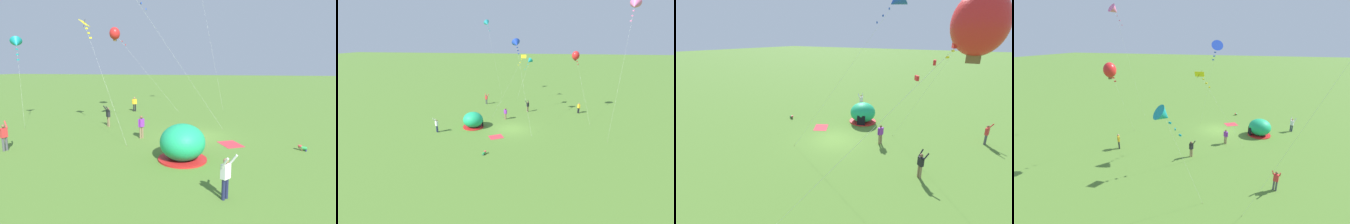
{
  "view_description": "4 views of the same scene",
  "coord_description": "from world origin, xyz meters",
  "views": [
    {
      "loc": [
        -19.56,
        -2.08,
        5.29
      ],
      "look_at": [
        -1.92,
        1.66,
        2.16
      ],
      "focal_mm": 28.0,
      "sensor_mm": 36.0,
      "label": 1
    },
    {
      "loc": [
        3.14,
        -27.58,
        11.64
      ],
      "look_at": [
        -0.9,
        0.83,
        2.12
      ],
      "focal_mm": 24.0,
      "sensor_mm": 36.0,
      "label": 2
    },
    {
      "loc": [
        14.89,
        10.34,
        8.7
      ],
      "look_at": [
        -0.14,
        0.97,
        2.73
      ],
      "focal_mm": 24.0,
      "sensor_mm": 36.0,
      "label": 3
    },
    {
      "loc": [
        -3.0,
        28.14,
        11.64
      ],
      "look_at": [
        3.84,
        3.87,
        3.44
      ],
      "focal_mm": 24.0,
      "sensor_mm": 36.0,
      "label": 4
    }
  ],
  "objects": [
    {
      "name": "person_near_tent",
      "position": [
        -6.04,
        11.39,
        1.0
      ],
      "size": [
        0.7,
        0.58,
        1.89
      ],
      "color": "#4C4C51",
      "rests_on": "ground"
    },
    {
      "name": "picnic_blanket",
      "position": [
        -1.63,
        -2.7,
        0.01
      ],
      "size": [
        2.11,
        1.95,
        0.01
      ],
      "primitive_type": "cube",
      "rotation": [
        0.0,
        0.0,
        0.49
      ],
      "color": "#CC333D",
      "rests_on": "ground"
    },
    {
      "name": "person_strolling",
      "position": [
        9.89,
        8.26,
        0.96
      ],
      "size": [
        0.42,
        0.5,
        1.72
      ],
      "color": "black",
      "rests_on": "ground"
    },
    {
      "name": "person_watching_sky",
      "position": [
        -1.41,
        3.8,
        0.96
      ],
      "size": [
        0.52,
        0.4,
        1.72
      ],
      "color": "#8C7251",
      "rests_on": "ground"
    },
    {
      "name": "person_flying_kite",
      "position": [
        1.71,
        7.88,
        1.0
      ],
      "size": [
        0.69,
        0.71,
        1.89
      ],
      "color": "#8C7251",
      "rests_on": "ground"
    },
    {
      "name": "toddler_crawling",
      "position": [
        -2.08,
        -7.16,
        0.18
      ],
      "size": [
        0.38,
        0.55,
        0.32
      ],
      "color": "green",
      "rests_on": "ground"
    },
    {
      "name": "ground_plane",
      "position": [
        0.0,
        0.0,
        0.0
      ],
      "size": [
        300.0,
        300.0,
        0.0
      ],
      "primitive_type": "plane",
      "color": "#517A2D"
    },
    {
      "name": "kite_yellow",
      "position": [
        0.58,
        8.99,
        8.44
      ],
      "size": [
        4.76,
        5.43,
        9.09
      ],
      "color": "silver",
      "rests_on": "ground"
    },
    {
      "name": "popup_tent",
      "position": [
        -5.32,
        0.1,
        1.0
      ],
      "size": [
        2.81,
        2.81,
        2.1
      ],
      "color": "#1EAD6B",
      "rests_on": "ground"
    },
    {
      "name": "kite_teal",
      "position": [
        1.43,
        16.42,
        7.37
      ],
      "size": [
        2.97,
        2.76,
        8.02
      ],
      "color": "silver",
      "rests_on": "ground"
    },
    {
      "name": "person_with_toddler",
      "position": [
        -9.46,
        -2.29,
        1.0
      ],
      "size": [
        0.72,
        0.68,
        1.89
      ],
      "color": "#1E2347",
      "rests_on": "ground"
    },
    {
      "name": "kite_red",
      "position": [
        8.93,
        10.08,
        8.95
      ],
      "size": [
        2.38,
        7.6,
        9.66
      ],
      "color": "silver",
      "rests_on": "ground"
    }
  ]
}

